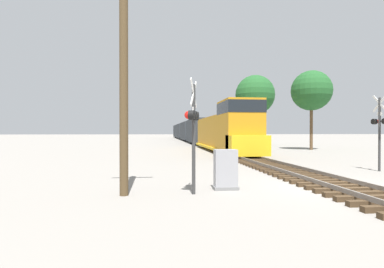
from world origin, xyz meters
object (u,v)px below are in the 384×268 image
relay_cabinet (226,170)px  tree_mid_background (255,95)px  crossing_signal_far (380,126)px  freight_train (190,131)px  tree_far_right (311,91)px  crossing_signal_near (193,122)px  utility_pole (124,58)px

relay_cabinet → tree_mid_background: (11.89, 32.59, 6.77)m
crossing_signal_far → relay_cabinet: 10.05m
freight_train → tree_far_right: tree_far_right is taller
crossing_signal_near → tree_far_right: (16.04, 22.19, 4.26)m
crossing_signal_far → crossing_signal_near: bearing=109.0°
crossing_signal_far → tree_far_right: size_ratio=0.45×
crossing_signal_near → tree_far_right: size_ratio=0.43×
relay_cabinet → utility_pole: (-3.50, -0.62, 3.76)m
utility_pole → tree_mid_background: 36.73m
tree_mid_background → freight_train: bearing=113.1°
crossing_signal_near → relay_cabinet: bearing=135.6°
crossing_signal_near → relay_cabinet: 2.20m
crossing_signal_near → utility_pole: size_ratio=0.44×
relay_cabinet → crossing_signal_far: bearing=23.2°
relay_cabinet → utility_pole: utility_pole is taller
crossing_signal_near → crossing_signal_far: bearing=132.1°
crossing_signal_far → utility_pole: bearing=105.1°
crossing_signal_far → relay_cabinet: (-9.10, -3.91, -1.68)m
crossing_signal_near → relay_cabinet: crossing_signal_near is taller
utility_pole → tree_far_right: bearing=50.5°
utility_pole → freight_train: bearing=81.6°
freight_train → utility_pole: (-7.59, -51.46, 2.38)m
freight_train → tree_mid_background: (7.80, -18.25, 5.39)m
crossing_signal_far → utility_pole: (-12.60, -4.53, 2.08)m
crossing_signal_near → crossing_signal_far: 11.32m
relay_cabinet → utility_pole: size_ratio=0.17×
crossing_signal_far → utility_pole: utility_pole is taller
freight_train → crossing_signal_far: (5.01, -46.93, 0.30)m
relay_cabinet → utility_pole: 5.17m
crossing_signal_far → tree_far_right: 19.01m
relay_cabinet → tree_mid_background: tree_mid_background is taller
freight_train → tree_far_right: size_ratio=9.26×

